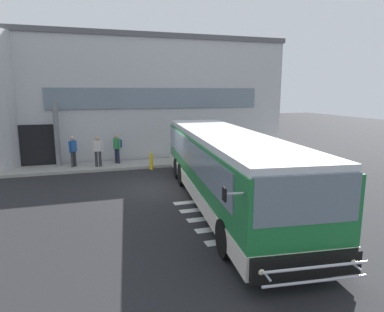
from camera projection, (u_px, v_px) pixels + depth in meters
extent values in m
cube|color=#232326|center=(165.00, 187.00, 15.13)|extent=(80.00, 90.00, 0.02)
cube|color=silver|center=(275.00, 234.00, 10.08)|extent=(4.40, 0.36, 0.01)
cube|color=silver|center=(260.00, 223.00, 10.92)|extent=(4.40, 0.36, 0.01)
cube|color=silver|center=(248.00, 214.00, 11.76)|extent=(4.40, 0.36, 0.01)
cube|color=silver|center=(237.00, 206.00, 12.61)|extent=(4.40, 0.36, 0.01)
cube|color=silver|center=(227.00, 198.00, 13.45)|extent=(4.40, 0.36, 0.01)
cube|color=#B7B7BC|center=(129.00, 99.00, 25.70)|extent=(18.75, 12.00, 7.29)
cube|color=#56565B|center=(128.00, 47.00, 24.99)|extent=(18.95, 12.20, 0.30)
cube|color=black|center=(38.00, 146.00, 18.77)|extent=(1.80, 0.16, 2.40)
cube|color=slate|center=(158.00, 98.00, 20.30)|extent=(12.75, 0.10, 1.20)
cube|color=#9E9B93|center=(147.00, 164.00, 19.61)|extent=(22.75, 2.00, 0.15)
cylinder|color=slate|center=(57.00, 135.00, 18.45)|extent=(0.28, 0.28, 3.44)
cube|color=#1E7238|center=(225.00, 167.00, 12.66)|extent=(3.83, 12.07, 2.15)
cube|color=silver|center=(224.00, 187.00, 12.81)|extent=(3.88, 12.11, 0.55)
cube|color=silver|center=(225.00, 135.00, 12.44)|extent=(3.71, 11.86, 0.20)
cube|color=slate|center=(307.00, 199.00, 6.88)|extent=(2.35, 0.38, 1.05)
cube|color=slate|center=(255.00, 151.00, 13.10)|extent=(1.21, 10.60, 0.95)
cube|color=slate|center=(189.00, 153.00, 12.61)|extent=(1.21, 10.60, 0.95)
cube|color=black|center=(308.00, 183.00, 6.81)|extent=(2.15, 0.33, 0.28)
cube|color=black|center=(306.00, 266.00, 7.01)|extent=(2.46, 0.47, 0.52)
sphere|color=beige|center=(352.00, 261.00, 7.16)|extent=(0.18, 0.18, 0.18)
sphere|color=beige|center=(260.00, 271.00, 6.78)|extent=(0.18, 0.18, 0.18)
cylinder|color=#B7B7BF|center=(234.00, 194.00, 6.76)|extent=(0.40, 0.09, 0.05)
cube|color=black|center=(224.00, 194.00, 6.73)|extent=(0.06, 0.20, 0.28)
cylinder|color=black|center=(310.00, 231.00, 9.07)|extent=(0.41, 1.03, 1.00)
cylinder|color=black|center=(226.00, 238.00, 8.63)|extent=(0.41, 1.03, 1.00)
cylinder|color=black|center=(232.00, 172.00, 15.68)|extent=(0.41, 1.03, 1.00)
cylinder|color=black|center=(182.00, 175.00, 15.25)|extent=(0.41, 1.03, 1.00)
cylinder|color=black|center=(224.00, 166.00, 16.94)|extent=(0.41, 1.03, 1.00)
cylinder|color=black|center=(178.00, 168.00, 16.50)|extent=(0.41, 1.03, 1.00)
cylinder|color=#B7B7BF|center=(315.00, 281.00, 6.68)|extent=(2.24, 0.31, 0.06)
cylinder|color=#B7B7BF|center=(316.00, 267.00, 6.62)|extent=(2.24, 0.31, 0.06)
cylinder|color=#B7B7BF|center=(354.00, 264.00, 7.03)|extent=(0.10, 0.50, 0.05)
cylinder|color=#B7B7BF|center=(265.00, 274.00, 6.66)|extent=(0.10, 0.50, 0.05)
cylinder|color=#2D2D33|center=(75.00, 159.00, 18.51)|extent=(0.15, 0.15, 0.85)
cylinder|color=#2D2D33|center=(72.00, 159.00, 18.33)|extent=(0.15, 0.15, 0.85)
cube|color=#2659A5|center=(73.00, 146.00, 18.29)|extent=(0.41, 0.43, 0.58)
sphere|color=tan|center=(72.00, 138.00, 18.21)|extent=(0.23, 0.23, 0.23)
cylinder|color=#2659A5|center=(76.00, 146.00, 18.52)|extent=(0.09, 0.09, 0.55)
cylinder|color=#2659A5|center=(69.00, 148.00, 18.07)|extent=(0.09, 0.09, 0.55)
cylinder|color=#2D2D33|center=(100.00, 159.00, 18.46)|extent=(0.15, 0.15, 0.85)
cylinder|color=#2D2D33|center=(96.00, 159.00, 18.42)|extent=(0.15, 0.15, 0.85)
cube|color=silver|center=(98.00, 146.00, 18.31)|extent=(0.39, 0.25, 0.58)
sphere|color=tan|center=(97.00, 138.00, 18.23)|extent=(0.23, 0.23, 0.23)
cylinder|color=silver|center=(102.00, 147.00, 18.37)|extent=(0.09, 0.09, 0.55)
cylinder|color=silver|center=(93.00, 147.00, 18.26)|extent=(0.09, 0.09, 0.55)
cylinder|color=#1E2338|center=(118.00, 156.00, 19.26)|extent=(0.15, 0.15, 0.85)
cylinder|color=#1E2338|center=(116.00, 156.00, 19.38)|extent=(0.15, 0.15, 0.85)
cube|color=#338C4C|center=(117.00, 143.00, 19.19)|extent=(0.39, 0.44, 0.58)
sphere|color=tan|center=(116.00, 136.00, 19.11)|extent=(0.23, 0.23, 0.23)
cylinder|color=#338C4C|center=(120.00, 145.00, 19.04)|extent=(0.09, 0.09, 0.55)
cylinder|color=#338C4C|center=(114.00, 144.00, 19.35)|extent=(0.09, 0.09, 0.55)
cube|color=navy|center=(119.00, 143.00, 19.32)|extent=(0.31, 0.35, 0.44)
cylinder|color=yellow|center=(151.00, 161.00, 18.43)|extent=(0.18, 0.18, 0.90)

